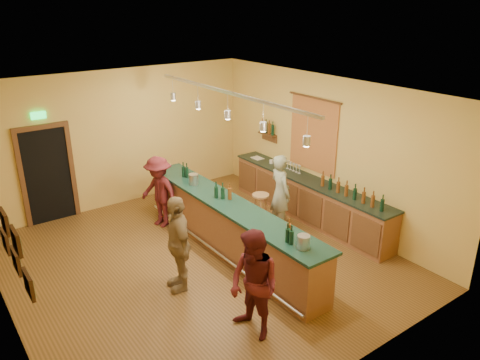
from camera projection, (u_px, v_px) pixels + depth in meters
floor at (200, 262)px, 8.86m from camera, size 7.00×7.00×0.00m
ceiling at (194, 93)px, 7.69m from camera, size 6.50×7.00×0.02m
wall_back at (119, 139)px, 10.91m from camera, size 6.50×0.02×3.20m
wall_front at (347, 270)px, 5.64m from camera, size 6.50×0.02×3.20m
wall_right at (326, 151)px, 10.05m from camera, size 0.02×7.00×3.20m
doorway at (47, 173)px, 10.13m from camera, size 1.15×0.09×2.48m
tapestry at (313, 135)px, 10.25m from camera, size 0.03×1.40×1.60m
bottle_shelf at (268, 129)px, 11.42m from camera, size 0.17×0.55×0.54m
picture_grid at (6, 232)px, 5.82m from camera, size 0.06×2.20×0.70m
back_counter at (308, 198)px, 10.44m from camera, size 0.60×4.55×1.27m
tasting_bar at (229, 224)px, 9.00m from camera, size 0.74×5.10×1.38m
pendant_track at (228, 101)px, 8.14m from camera, size 0.11×4.60×0.50m
bartender at (280, 193)px, 9.84m from camera, size 0.50×0.67×1.67m
customer_a at (254, 285)px, 6.67m from camera, size 0.71×0.87×1.68m
customer_b at (178, 243)px, 7.79m from camera, size 0.64×1.07×1.70m
customer_c at (159, 192)px, 10.01m from camera, size 0.83×1.14×1.57m
bar_stool at (261, 201)px, 10.03m from camera, size 0.36×0.36×0.75m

